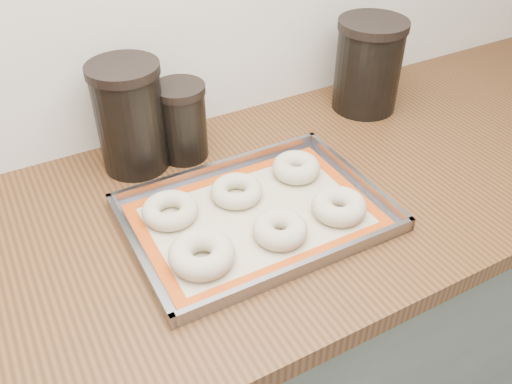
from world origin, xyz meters
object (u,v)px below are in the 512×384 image
bagel_front_left (202,254)px  bagel_back_right (296,167)px  baking_tray (256,215)px  bagel_back_left (170,210)px  bagel_front_mid (280,229)px  canister_right (368,65)px  canister_left (130,117)px  bagel_front_right (339,206)px  canister_mid (182,121)px  bagel_back_mid (236,191)px

bagel_front_left → bagel_back_right: bagel_front_left is taller
baking_tray → bagel_back_left: (-0.14, 0.07, 0.01)m
bagel_front_mid → canister_right: (0.42, 0.31, 0.08)m
baking_tray → bagel_front_mid: size_ratio=4.81×
bagel_front_left → bagel_front_mid: bearing=-3.2°
baking_tray → canister_right: (0.43, 0.24, 0.10)m
bagel_back_left → canister_right: 0.60m
canister_right → canister_left: bearing=177.1°
bagel_front_left → canister_left: size_ratio=0.49×
bagel_front_left → bagel_front_right: size_ratio=1.10×
canister_left → canister_mid: canister_left is taller
bagel_front_right → bagel_back_right: bearing=91.2°
bagel_back_left → bagel_back_mid: (0.13, -0.01, -0.00)m
bagel_back_left → canister_left: (0.00, 0.20, 0.09)m
canister_right → baking_tray: bearing=-150.7°
bagel_back_right → canister_right: 0.35m
bagel_front_right → canister_left: 0.44m
baking_tray → canister_right: canister_right is taller
bagel_back_left → canister_left: size_ratio=0.46×
canister_left → canister_right: size_ratio=1.04×
bagel_front_mid → canister_mid: canister_mid is taller
bagel_front_right → bagel_back_left: bagel_front_right is taller
canister_right → bagel_front_left: bearing=-151.8°
bagel_back_right → canister_right: bearing=29.4°
bagel_back_right → canister_left: canister_left is taller
baking_tray → bagel_back_right: bagel_back_right is taller
bagel_back_right → canister_left: size_ratio=0.43×
bagel_front_right → bagel_back_mid: bagel_front_right is taller
bagel_front_left → bagel_back_right: (0.27, 0.14, -0.00)m
bagel_front_right → canister_right: bearing=46.3°
bagel_front_mid → bagel_front_right: 0.13m
bagel_front_left → canister_left: bearing=89.7°
bagel_front_mid → bagel_front_right: size_ratio=0.96×
bagel_back_mid → canister_mid: size_ratio=0.60×
baking_tray → canister_left: (-0.13, 0.27, 0.11)m
baking_tray → bagel_back_left: 0.16m
bagel_front_left → bagel_back_right: bearing=26.9°
bagel_front_left → bagel_back_mid: (0.13, 0.13, -0.00)m
bagel_front_right → bagel_back_mid: bearing=136.6°
canister_left → canister_mid: bearing=-8.2°
bagel_front_left → canister_mid: 0.34m
bagel_back_mid → canister_left: bearing=121.8°
bagel_front_left → bagel_back_right: size_ratio=1.15×
baking_tray → bagel_back_mid: (-0.01, 0.07, 0.01)m
canister_mid → bagel_back_mid: bearing=-82.0°
bagel_front_left → bagel_front_mid: (0.14, -0.01, -0.00)m
bagel_back_mid → bagel_back_right: size_ratio=1.03×
baking_tray → bagel_front_right: 0.15m
bagel_back_right → canister_left: bearing=143.5°
bagel_front_left → canister_mid: bearing=72.2°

